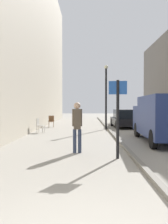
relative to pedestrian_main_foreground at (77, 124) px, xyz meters
name	(u,v)px	position (x,y,z in m)	size (l,w,h in m)	color
ground_plane	(87,134)	(0.33, 5.80, -1.08)	(80.00, 80.00, 0.00)	gray
building_facade_left	(9,14)	(-4.39, 5.80, 6.25)	(2.24, 40.00, 14.66)	#BCB29E
kerb_strip	(112,133)	(1.91, 5.80, -1.02)	(0.16, 40.00, 0.12)	slate
pedestrian_main_foreground	(77,124)	(0.00, 0.00, 0.00)	(0.37, 0.25, 1.88)	#2D3851
delivery_van	(163,117)	(4.03, 2.71, 0.12)	(2.22, 5.56, 2.21)	navy
parked_car	(125,119)	(3.39, 10.49, -0.37)	(1.93, 4.25, 1.45)	black
street_sign_post	(118,112)	(1.38, -0.92, 0.46)	(0.60, 0.10, 2.60)	black
lamp_post	(106,93)	(1.76, 8.86, 1.64)	(0.28, 0.28, 4.76)	black
cafe_chair_near_window	(51,120)	(-2.59, 10.67, -0.54)	(0.49, 0.49, 0.94)	brown
cafe_chair_by_doorway	(39,124)	(-2.75, 6.57, -0.54)	(0.49, 0.49, 0.94)	#B7B2A8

